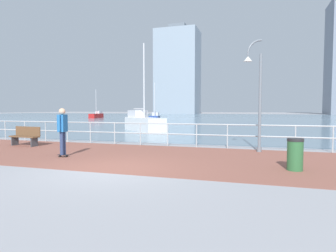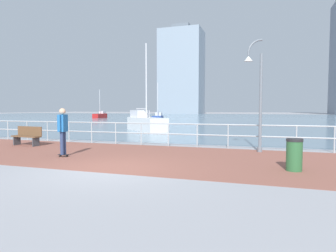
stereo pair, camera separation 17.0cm
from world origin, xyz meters
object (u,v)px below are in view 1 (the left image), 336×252
at_px(lamppost, 256,90).
at_px(sailboat_teal, 97,115).
at_px(sailboat_blue, 155,118).
at_px(park_bench, 25,136).
at_px(sailboat_ivory, 143,122).
at_px(skateboarder, 63,128).
at_px(trash_bin, 295,154).

relative_size(lamppost, sailboat_teal, 0.83).
distance_m(lamppost, sailboat_blue, 28.59).
bearing_deg(lamppost, sailboat_blue, 118.20).
bearing_deg(park_bench, sailboat_ivory, 80.74).
relative_size(skateboarder, park_bench, 1.10).
height_order(sailboat_ivory, sailboat_teal, sailboat_ivory).
height_order(lamppost, sailboat_teal, sailboat_teal).
bearing_deg(sailboat_teal, sailboat_blue, -36.80).
bearing_deg(trash_bin, sailboat_blue, 117.08).
height_order(lamppost, trash_bin, lamppost).
xyz_separation_m(skateboarder, trash_bin, (7.88, 0.02, -0.62)).
distance_m(skateboarder, sailboat_teal, 47.18).
bearing_deg(trash_bin, sailboat_teal, 127.29).
height_order(skateboarder, park_bench, skateboarder).
distance_m(park_bench, sailboat_teal, 43.39).
distance_m(trash_bin, park_bench, 11.92).
xyz_separation_m(park_bench, sailboat_teal, (-19.51, 38.76, 0.05)).
distance_m(trash_bin, sailboat_blue, 32.09).
relative_size(skateboarder, trash_bin, 1.94).
distance_m(trash_bin, sailboat_ivory, 16.33).
xyz_separation_m(park_bench, sailboat_ivory, (1.75, 10.72, 0.19)).
distance_m(lamppost, park_bench, 10.84).
bearing_deg(trash_bin, sailboat_ivory, 127.58).
distance_m(skateboarder, trash_bin, 7.90).
distance_m(lamppost, sailboat_teal, 48.16).
xyz_separation_m(sailboat_ivory, sailboat_blue, (-4.65, 15.62, -0.16)).
bearing_deg(skateboarder, lamppost, 27.09).
bearing_deg(sailboat_ivory, skateboarder, -80.88).
bearing_deg(sailboat_blue, trash_bin, -62.92).
xyz_separation_m(skateboarder, sailboat_ivory, (-2.08, 12.96, -0.42)).
bearing_deg(sailboat_ivory, lamppost, -47.12).
xyz_separation_m(trash_bin, sailboat_blue, (-14.61, 28.57, 0.04)).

